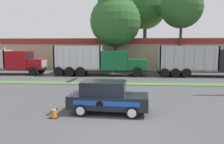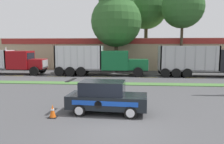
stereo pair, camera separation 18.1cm
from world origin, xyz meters
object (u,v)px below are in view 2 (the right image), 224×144
(dump_truck_trail, at_px, (107,62))
(traffic_cone, at_px, (53,111))
(rally_car, at_px, (106,97))
(dump_truck_lead, at_px, (216,62))
(dump_truck_far_right, at_px, (11,62))

(dump_truck_trail, height_order, traffic_cone, dump_truck_trail)
(rally_car, relative_size, traffic_cone, 6.44)
(dump_truck_lead, height_order, traffic_cone, dump_truck_lead)
(dump_truck_trail, height_order, dump_truck_far_right, dump_truck_trail)
(dump_truck_trail, bearing_deg, dump_truck_far_right, 179.18)
(traffic_cone, bearing_deg, dump_truck_lead, 49.07)
(dump_truck_trail, bearing_deg, traffic_cone, -93.97)
(dump_truck_trail, xyz_separation_m, traffic_cone, (-1.13, -16.23, -1.31))
(dump_truck_far_right, bearing_deg, dump_truck_trail, -0.82)
(rally_car, bearing_deg, traffic_cone, -157.78)
(dump_truck_lead, xyz_separation_m, rally_car, (-11.47, -15.17, -0.81))
(dump_truck_far_right, distance_m, rally_car, 20.80)
(dump_truck_trail, xyz_separation_m, rally_car, (1.49, -15.17, -0.76))
(dump_truck_lead, height_order, rally_car, dump_truck_lead)
(dump_truck_lead, distance_m, rally_car, 19.04)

